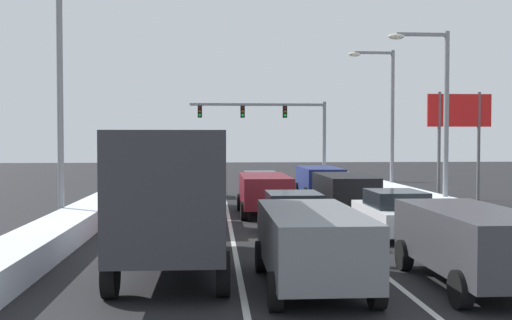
# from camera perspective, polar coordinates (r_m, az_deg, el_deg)

# --- Properties ---
(ground_plane) EXTENTS (120.00, 120.00, 0.00)m
(ground_plane) POSITION_cam_1_polar(r_m,az_deg,el_deg) (23.50, 1.67, -5.83)
(ground_plane) COLOR black
(lane_stripe_between_right_lane_and_center_lane) EXTENTS (0.14, 46.59, 0.01)m
(lane_stripe_between_right_lane_and_center_lane) POSITION_cam_1_polar(r_m,az_deg,el_deg) (27.88, 4.30, -4.60)
(lane_stripe_between_right_lane_and_center_lane) COLOR silver
(lane_stripe_between_right_lane_and_center_lane) RESTS_ON ground
(lane_stripe_between_center_lane_and_left_lane) EXTENTS (0.14, 46.59, 0.01)m
(lane_stripe_between_center_lane_and_left_lane) POSITION_cam_1_polar(r_m,az_deg,el_deg) (27.60, -2.72, -4.66)
(lane_stripe_between_center_lane_and_left_lane) COLOR silver
(lane_stripe_between_center_lane_and_left_lane) RESTS_ON ground
(snow_bank_right_shoulder) EXTENTS (1.65, 46.59, 0.74)m
(snow_bank_right_shoulder) POSITION_cam_1_polar(r_m,az_deg,el_deg) (29.07, 14.72, -3.66)
(snow_bank_right_shoulder) COLOR silver
(snow_bank_right_shoulder) RESTS_ON ground
(snow_bank_left_shoulder) EXTENTS (1.46, 46.59, 0.72)m
(snow_bank_left_shoulder) POSITION_cam_1_polar(r_m,az_deg,el_deg) (27.95, -13.68, -3.90)
(snow_bank_left_shoulder) COLOR silver
(snow_bank_left_shoulder) RESTS_ON ground
(suv_charcoal_right_lane_nearest) EXTENTS (2.16, 4.90, 1.67)m
(suv_charcoal_right_lane_nearest) POSITION_cam_1_polar(r_m,az_deg,el_deg) (14.04, 19.62, -7.05)
(suv_charcoal_right_lane_nearest) COLOR #38383D
(suv_charcoal_right_lane_nearest) RESTS_ON ground
(sedan_white_right_lane_second) EXTENTS (2.00, 4.50, 1.51)m
(sedan_white_right_lane_second) POSITION_cam_1_polar(r_m,az_deg,el_deg) (20.49, 12.85, -4.88)
(sedan_white_right_lane_second) COLOR silver
(sedan_white_right_lane_second) RESTS_ON ground
(suv_black_right_lane_third) EXTENTS (2.16, 4.90, 1.67)m
(suv_black_right_lane_third) POSITION_cam_1_polar(r_m,az_deg,el_deg) (26.03, 8.29, -2.84)
(suv_black_right_lane_third) COLOR black
(suv_black_right_lane_third) RESTS_ON ground
(suv_navy_right_lane_fourth) EXTENTS (2.16, 4.90, 1.67)m
(suv_navy_right_lane_fourth) POSITION_cam_1_polar(r_m,az_deg,el_deg) (32.90, 5.99, -1.83)
(suv_navy_right_lane_fourth) COLOR navy
(suv_navy_right_lane_fourth) RESTS_ON ground
(suv_gray_center_lane_nearest) EXTENTS (2.16, 4.90, 1.67)m
(suv_gray_center_lane_nearest) POSITION_cam_1_polar(r_m,az_deg,el_deg) (13.13, 5.25, -7.56)
(suv_gray_center_lane_nearest) COLOR slate
(suv_gray_center_lane_nearest) RESTS_ON ground
(sedan_tan_center_lane_second) EXTENTS (2.00, 4.50, 1.51)m
(sedan_tan_center_lane_second) POSITION_cam_1_polar(r_m,az_deg,el_deg) (19.37, 3.49, -5.23)
(sedan_tan_center_lane_second) COLOR #937F60
(sedan_tan_center_lane_second) RESTS_ON ground
(suv_maroon_center_lane_third) EXTENTS (2.16, 4.90, 1.67)m
(suv_maroon_center_lane_third) POSITION_cam_1_polar(r_m,az_deg,el_deg) (25.57, 0.81, -2.91)
(suv_maroon_center_lane_third) COLOR maroon
(suv_maroon_center_lane_third) RESTS_ON ground
(sedan_green_center_lane_fourth) EXTENTS (2.00, 4.50, 1.51)m
(sedan_green_center_lane_fourth) POSITION_cam_1_polar(r_m,az_deg,el_deg) (31.70, 0.38, -2.42)
(sedan_green_center_lane_fourth) COLOR #1E5633
(sedan_green_center_lane_fourth) RESTS_ON ground
(box_truck_left_lane_nearest) EXTENTS (2.53, 7.20, 3.36)m
(box_truck_left_lane_nearest) POSITION_cam_1_polar(r_m,az_deg,el_deg) (14.75, -7.65, -3.06)
(box_truck_left_lane_nearest) COLOR #B7BABF
(box_truck_left_lane_nearest) RESTS_ON ground
(sedan_red_left_lane_second) EXTENTS (2.00, 4.50, 1.51)m
(sedan_red_left_lane_second) POSITION_cam_1_polar(r_m,az_deg,el_deg) (22.03, -6.38, -4.36)
(sedan_red_left_lane_second) COLOR maroon
(sedan_red_left_lane_second) RESTS_ON ground
(suv_charcoal_left_lane_third) EXTENTS (2.16, 4.90, 1.67)m
(suv_charcoal_left_lane_third) POSITION_cam_1_polar(r_m,az_deg,el_deg) (27.87, -6.34, -2.51)
(suv_charcoal_left_lane_third) COLOR #38383D
(suv_charcoal_left_lane_third) RESTS_ON ground
(sedan_white_left_lane_fourth) EXTENTS (2.00, 4.50, 1.51)m
(sedan_white_left_lane_fourth) POSITION_cam_1_polar(r_m,az_deg,el_deg) (34.43, -6.15, -2.08)
(sedan_white_left_lane_fourth) COLOR silver
(sedan_white_left_lane_fourth) RESTS_ON ground
(traffic_light_gantry) EXTENTS (10.94, 0.47, 6.20)m
(traffic_light_gantry) POSITION_cam_1_polar(r_m,az_deg,el_deg) (48.86, 1.99, 3.78)
(traffic_light_gantry) COLOR slate
(traffic_light_gantry) RESTS_ON ground
(street_lamp_right_mid) EXTENTS (2.66, 0.36, 7.76)m
(street_lamp_right_mid) POSITION_cam_1_polar(r_m,az_deg,el_deg) (27.05, 16.66, 5.03)
(street_lamp_right_mid) COLOR gray
(street_lamp_right_mid) RESTS_ON ground
(street_lamp_right_far) EXTENTS (2.66, 0.36, 8.19)m
(street_lamp_right_far) POSITION_cam_1_polar(r_m,az_deg,el_deg) (35.17, 12.09, 4.71)
(street_lamp_right_far) COLOR gray
(street_lamp_right_far) RESTS_ON ground
(street_lamp_left_mid) EXTENTS (2.66, 0.36, 8.84)m
(street_lamp_left_mid) POSITION_cam_1_polar(r_m,az_deg,el_deg) (22.90, -17.07, 7.03)
(street_lamp_left_mid) COLOR gray
(street_lamp_left_mid) RESTS_ON ground
(roadside_sign_right) EXTENTS (3.20, 0.16, 5.50)m
(roadside_sign_right) POSITION_cam_1_polar(r_m,az_deg,el_deg) (31.50, 18.49, 3.38)
(roadside_sign_right) COLOR #59595B
(roadside_sign_right) RESTS_ON ground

